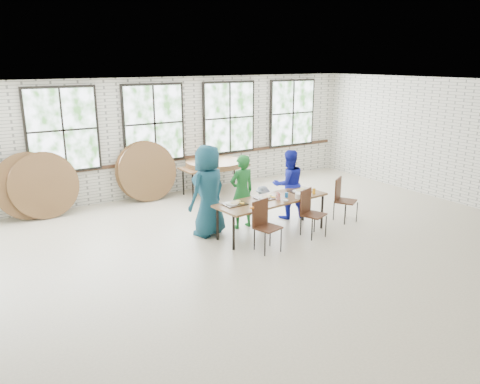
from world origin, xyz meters
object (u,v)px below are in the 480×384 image
object	(u,v)px
dining_table	(272,201)
chair_near_left	(264,221)
chair_near_right	(310,209)
storage_table	(214,168)

from	to	relation	value
dining_table	chair_near_left	bearing A→B (deg)	-141.35
chair_near_right	storage_table	bearing A→B (deg)	68.84
chair_near_left	storage_table	xyz separation A→B (m)	(1.12, 3.85, 0.13)
chair_near_left	storage_table	size ratio (longest dim) A/B	0.52
dining_table	chair_near_left	world-z (taller)	chair_near_left
chair_near_right	dining_table	bearing A→B (deg)	119.69
storage_table	chair_near_left	bearing A→B (deg)	-108.87
dining_table	storage_table	bearing A→B (deg)	75.42
dining_table	chair_near_left	size ratio (longest dim) A/B	2.60
chair_near_right	storage_table	size ratio (longest dim) A/B	0.52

